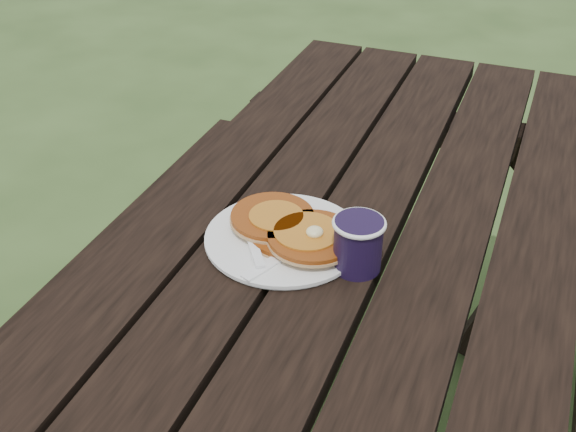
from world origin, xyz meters
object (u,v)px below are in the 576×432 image
(coffee_cup, at_px, (358,241))
(plate, at_px, (284,239))
(picnic_table, at_px, (334,405))
(pancake_stack, at_px, (293,229))

(coffee_cup, bearing_deg, plate, 170.26)
(picnic_table, xyz_separation_m, plate, (-0.10, -0.02, 0.39))
(picnic_table, height_order, pancake_stack, pancake_stack)
(picnic_table, relative_size, pancake_stack, 7.92)
(pancake_stack, distance_m, coffee_cup, 0.13)
(pancake_stack, bearing_deg, coffee_cup, -13.52)
(plate, xyz_separation_m, pancake_stack, (0.01, 0.01, 0.02))
(pancake_stack, bearing_deg, plate, -157.65)
(pancake_stack, height_order, coffee_cup, coffee_cup)
(plate, xyz_separation_m, coffee_cup, (0.13, -0.02, 0.05))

